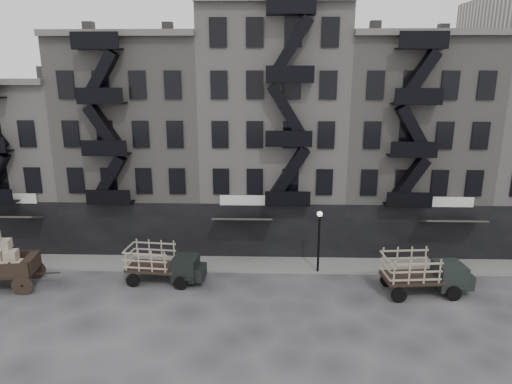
{
  "coord_description": "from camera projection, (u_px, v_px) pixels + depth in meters",
  "views": [
    {
      "loc": [
        -0.23,
        -25.07,
        13.01
      ],
      "look_at": [
        -1.1,
        4.0,
        5.13
      ],
      "focal_mm": 32.0,
      "sensor_mm": 36.0,
      "label": 1
    }
  ],
  "objects": [
    {
      "name": "ground",
      "position": [
        272.0,
        291.0,
        27.58
      ],
      "size": [
        140.0,
        140.0,
        0.0
      ],
      "primitive_type": "plane",
      "color": "#38383A",
      "rests_on": "ground"
    },
    {
      "name": "sidewalk",
      "position": [
        272.0,
        264.0,
        31.18
      ],
      "size": [
        55.0,
        2.5,
        0.15
      ],
      "primitive_type": "cube",
      "color": "slate",
      "rests_on": "ground"
    },
    {
      "name": "building_west",
      "position": [
        20.0,
        160.0,
        36.07
      ],
      "size": [
        10.0,
        11.35,
        13.2
      ],
      "color": "#9A948D",
      "rests_on": "ground"
    },
    {
      "name": "building_midwest",
      "position": [
        144.0,
        142.0,
        35.38
      ],
      "size": [
        10.0,
        11.35,
        16.2
      ],
      "color": "slate",
      "rests_on": "ground"
    },
    {
      "name": "building_center",
      "position": [
        273.0,
        130.0,
        34.84
      ],
      "size": [
        10.0,
        11.35,
        18.2
      ],
      "color": "#9A948D",
      "rests_on": "ground"
    },
    {
      "name": "building_mideast",
      "position": [
        403.0,
        143.0,
        34.81
      ],
      "size": [
        10.0,
        11.35,
        16.2
      ],
      "color": "slate",
      "rests_on": "ground"
    },
    {
      "name": "lamp_post",
      "position": [
        319.0,
        233.0,
        29.27
      ],
      "size": [
        0.36,
        0.36,
        4.28
      ],
      "color": "black",
      "rests_on": "ground"
    },
    {
      "name": "stake_truck_west",
      "position": [
        163.0,
        261.0,
        28.47
      ],
      "size": [
        4.99,
        2.41,
        2.43
      ],
      "rotation": [
        0.0,
        0.0,
        -0.1
      ],
      "color": "black",
      "rests_on": "ground"
    },
    {
      "name": "stake_truck_east",
      "position": [
        424.0,
        270.0,
        26.95
      ],
      "size": [
        5.35,
        2.55,
        2.6
      ],
      "rotation": [
        0.0,
        0.0,
        0.09
      ],
      "color": "black",
      "rests_on": "ground"
    },
    {
      "name": "pedestrian_mid",
      "position": [
        177.0,
        269.0,
        28.69
      ],
      "size": [
        0.95,
        0.82,
        1.7
      ],
      "primitive_type": "imported",
      "rotation": [
        0.0,
        0.0,
        3.38
      ],
      "color": "black",
      "rests_on": "ground"
    }
  ]
}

